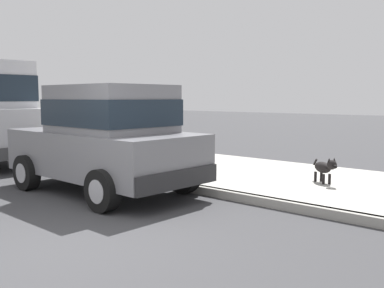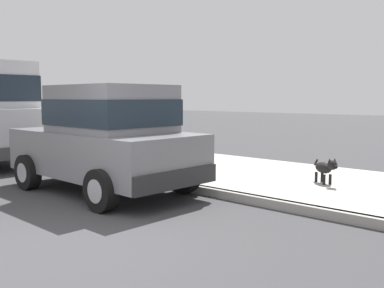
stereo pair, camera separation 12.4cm
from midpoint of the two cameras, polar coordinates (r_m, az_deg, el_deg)
ground_plane at (r=5.26m, az=-17.51°, el=-12.70°), size 80.00×80.00×0.00m
curb at (r=7.32m, az=4.75°, el=-6.56°), size 0.16×64.00×0.14m
sidewalk at (r=8.79m, az=11.92°, el=-4.54°), size 3.60×64.00×0.14m
car_grey_hatchback at (r=7.78m, az=-10.66°, el=0.85°), size 2.02×3.84×1.88m
dog_black at (r=8.14m, az=17.45°, el=-2.98°), size 0.48×0.65×0.49m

